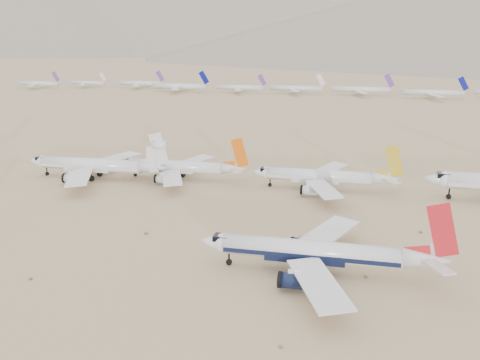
{
  "coord_description": "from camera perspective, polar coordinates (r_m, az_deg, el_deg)",
  "views": [
    {
      "loc": [
        21.2,
        -104.27,
        50.89
      ],
      "look_at": [
        -12.69,
        44.78,
        7.0
      ],
      "focal_mm": 40.0,
      "sensor_mm": 36.0,
      "label": 1
    }
  ],
  "objects": [
    {
      "name": "row2_orange_tail",
      "position": [
        185.14,
        -6.26,
        1.38
      ],
      "size": [
        43.99,
        43.03,
        15.69
      ],
      "color": "silver",
      "rests_on": "ground"
    },
    {
      "name": "row2_gold_tail",
      "position": [
        173.97,
        9.02,
        0.35
      ],
      "size": [
        45.24,
        44.24,
        16.11
      ],
      "color": "silver",
      "rests_on": "ground"
    },
    {
      "name": "row2_white_trijet",
      "position": [
        190.79,
        -14.88,
        1.58
      ],
      "size": [
        49.5,
        48.38,
        17.54
      ],
      "color": "silver",
      "rests_on": "ground"
    },
    {
      "name": "main_airliner",
      "position": [
        115.36,
        8.63,
        -7.65
      ],
      "size": [
        50.78,
        49.6,
        17.92
      ],
      "color": "silver",
      "rests_on": "ground"
    },
    {
      "name": "ground",
      "position": [
        117.95,
        1.21,
        -9.54
      ],
      "size": [
        7000.0,
        7000.0,
        0.0
      ],
      "primitive_type": "plane",
      "color": "#977858",
      "rests_on": "ground"
    },
    {
      "name": "desert_scrub",
      "position": [
        105.39,
        -12.73,
        -13.11
      ],
      "size": [
        233.6,
        121.67,
        0.63
      ],
      "color": "brown",
      "rests_on": "ground"
    },
    {
      "name": "distant_storage_row",
      "position": [
        425.38,
        11.89,
        9.42
      ],
      "size": [
        553.86,
        58.39,
        15.11
      ],
      "color": "silver",
      "rests_on": "ground"
    }
  ]
}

